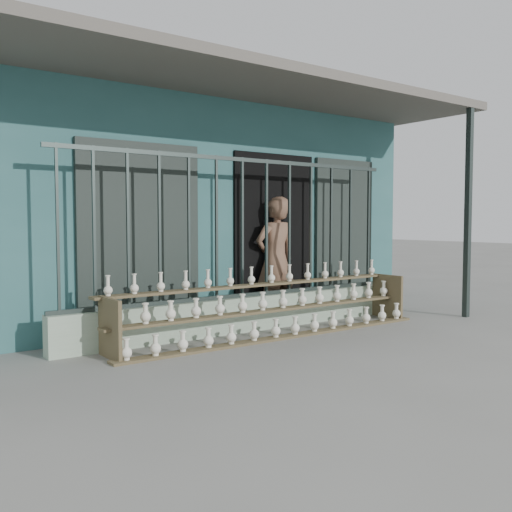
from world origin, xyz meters
TOP-DOWN VIEW (x-y plane):
  - ground at (0.00, 0.00)m, footprint 60.00×60.00m
  - workshop_building at (0.00, 4.23)m, footprint 7.40×6.60m
  - parapet_wall at (0.00, 1.30)m, footprint 5.00×0.20m
  - security_fence at (-0.00, 1.30)m, footprint 5.00×0.04m
  - shelf_rack at (0.19, 0.88)m, footprint 4.50×0.68m
  - elderly_woman at (0.79, 1.60)m, footprint 0.66×0.45m

SIDE VIEW (x-z plane):
  - ground at x=0.00m, z-range 0.00..0.00m
  - parapet_wall at x=0.00m, z-range 0.00..0.45m
  - shelf_rack at x=0.19m, z-range -0.06..0.79m
  - elderly_woman at x=0.79m, z-range 0.00..1.78m
  - security_fence at x=0.00m, z-range 0.45..2.25m
  - workshop_building at x=0.00m, z-range 0.02..3.23m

